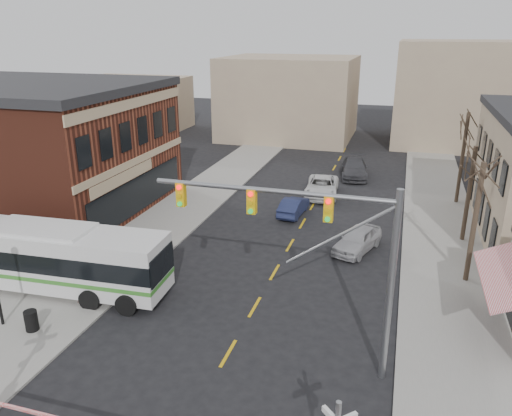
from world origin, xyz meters
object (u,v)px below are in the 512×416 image
(traffic_signal_mast, at_px, (322,240))
(pedestrian_near, at_px, (80,285))
(car_b, at_px, (294,206))
(car_c, at_px, (322,187))
(trash_bin, at_px, (31,321))
(car_d, at_px, (354,168))
(car_a, at_px, (357,239))
(transit_bus, at_px, (45,256))
(pedestrian_far, at_px, (81,254))

(traffic_signal_mast, relative_size, pedestrian_near, 5.16)
(car_b, xyz_separation_m, pedestrian_near, (-7.60, -15.81, 0.38))
(car_b, bearing_deg, car_c, -99.37)
(trash_bin, relative_size, car_d, 0.17)
(car_a, distance_m, car_b, 7.42)
(car_c, height_order, car_d, car_d)
(car_a, bearing_deg, car_c, 130.14)
(car_a, height_order, car_b, car_a)
(transit_bus, xyz_separation_m, pedestrian_near, (2.60, -0.84, -0.88))
(trash_bin, height_order, pedestrian_far, pedestrian_far)
(trash_bin, xyz_separation_m, pedestrian_far, (-1.64, 6.23, 0.36))
(transit_bus, distance_m, car_c, 23.23)
(car_b, bearing_deg, car_a, 139.85)
(car_c, bearing_deg, trash_bin, -116.70)
(trash_bin, xyz_separation_m, car_c, (9.51, 23.89, 0.17))
(car_a, bearing_deg, car_d, 115.82)
(trash_bin, xyz_separation_m, pedestrian_near, (0.63, 2.88, 0.44))
(car_a, xyz_separation_m, car_d, (-2.02, 16.91, 0.07))
(car_a, relative_size, pedestrian_near, 2.40)
(trash_bin, distance_m, pedestrian_near, 2.98)
(transit_bus, xyz_separation_m, car_c, (11.48, 20.17, -1.16))
(car_b, bearing_deg, pedestrian_near, 68.69)
(car_c, bearing_deg, transit_bus, -124.64)
(transit_bus, relative_size, car_d, 2.35)
(trash_bin, bearing_deg, car_b, 66.22)
(trash_bin, height_order, pedestrian_near, pedestrian_near)
(transit_bus, bearing_deg, pedestrian_near, -17.94)
(transit_bus, distance_m, car_b, 18.16)
(traffic_signal_mast, xyz_separation_m, trash_bin, (-13.08, -1.43, -5.11))
(transit_bus, distance_m, car_d, 29.91)
(pedestrian_near, bearing_deg, pedestrian_far, 49.47)
(transit_bus, distance_m, pedestrian_near, 2.87)
(trash_bin, relative_size, car_a, 0.22)
(pedestrian_near, bearing_deg, traffic_signal_mast, -81.30)
(transit_bus, height_order, car_c, transit_bus)
(transit_bus, relative_size, pedestrian_far, 7.95)
(car_b, relative_size, car_d, 0.71)
(traffic_signal_mast, height_order, car_b, traffic_signal_mast)
(traffic_signal_mast, bearing_deg, pedestrian_near, 173.34)
(car_c, bearing_deg, pedestrian_near, -117.90)
(transit_bus, bearing_deg, car_a, 32.23)
(transit_bus, bearing_deg, car_c, 60.36)
(car_c, height_order, pedestrian_near, pedestrian_near)
(car_c, bearing_deg, pedestrian_far, -127.26)
(car_a, relative_size, car_c, 0.80)
(traffic_signal_mast, distance_m, pedestrian_near, 13.37)
(car_a, height_order, pedestrian_near, pedestrian_near)
(traffic_signal_mast, xyz_separation_m, car_a, (0.44, 12.06, -4.96))
(car_b, bearing_deg, pedestrian_far, 55.98)
(car_c, xyz_separation_m, pedestrian_near, (-8.88, -21.01, 0.28))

